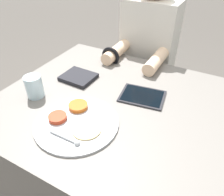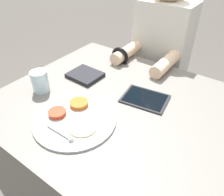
{
  "view_description": "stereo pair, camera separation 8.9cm",
  "coord_description": "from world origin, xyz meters",
  "px_view_note": "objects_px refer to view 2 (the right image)",
  "views": [
    {
      "loc": [
        0.33,
        -0.68,
        1.35
      ],
      "look_at": [
        -0.01,
        -0.05,
        0.81
      ],
      "focal_mm": 35.0,
      "sensor_mm": 36.0,
      "label": 1
    },
    {
      "loc": [
        0.41,
        -0.63,
        1.35
      ],
      "look_at": [
        -0.01,
        -0.05,
        0.81
      ],
      "focal_mm": 35.0,
      "sensor_mm": 36.0,
      "label": 2
    }
  ],
  "objects_px": {
    "thali_tray": "(74,118)",
    "red_notebook": "(85,75)",
    "person_diner": "(157,73)",
    "drinking_glass": "(40,81)",
    "tablet_device": "(145,98)"
  },
  "relations": [
    {
      "from": "red_notebook",
      "to": "person_diner",
      "type": "distance_m",
      "value": 0.58
    },
    {
      "from": "thali_tray",
      "to": "drinking_glass",
      "type": "xyz_separation_m",
      "value": [
        -0.27,
        0.06,
        0.04
      ]
    },
    {
      "from": "person_diner",
      "to": "drinking_glass",
      "type": "distance_m",
      "value": 0.81
    },
    {
      "from": "drinking_glass",
      "to": "person_diner",
      "type": "bearing_deg",
      "value": 70.29
    },
    {
      "from": "red_notebook",
      "to": "tablet_device",
      "type": "relative_size",
      "value": 0.76
    },
    {
      "from": "person_diner",
      "to": "thali_tray",
      "type": "bearing_deg",
      "value": -89.69
    },
    {
      "from": "red_notebook",
      "to": "tablet_device",
      "type": "distance_m",
      "value": 0.35
    },
    {
      "from": "thali_tray",
      "to": "drinking_glass",
      "type": "bearing_deg",
      "value": 167.26
    },
    {
      "from": "red_notebook",
      "to": "tablet_device",
      "type": "bearing_deg",
      "value": 1.73
    },
    {
      "from": "person_diner",
      "to": "tablet_device",
      "type": "bearing_deg",
      "value": -71.82
    },
    {
      "from": "person_diner",
      "to": "red_notebook",
      "type": "bearing_deg",
      "value": -108.95
    },
    {
      "from": "thali_tray",
      "to": "red_notebook",
      "type": "height_order",
      "value": "thali_tray"
    },
    {
      "from": "thali_tray",
      "to": "tablet_device",
      "type": "distance_m",
      "value": 0.33
    },
    {
      "from": "thali_tray",
      "to": "person_diner",
      "type": "bearing_deg",
      "value": 90.31
    },
    {
      "from": "person_diner",
      "to": "drinking_glass",
      "type": "relative_size",
      "value": 12.14
    }
  ]
}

